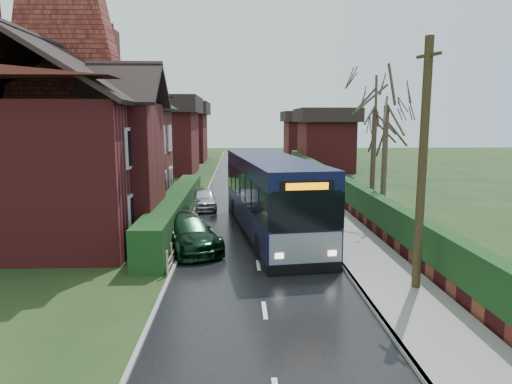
{
  "coord_description": "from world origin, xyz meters",
  "views": [
    {
      "loc": [
        -0.71,
        -18.07,
        5.28
      ],
      "look_at": [
        0.15,
        3.99,
        1.8
      ],
      "focal_mm": 32.0,
      "sensor_mm": 36.0,
      "label": 1
    }
  ],
  "objects_px": {
    "car_green": "(186,232)",
    "brick_house": "(75,139)",
    "bus": "(271,197)",
    "car_silver": "(204,199)",
    "bus_stop_sign": "(340,215)",
    "telegraph_pole": "(422,167)"
  },
  "relations": [
    {
      "from": "bus",
      "to": "bus_stop_sign",
      "type": "bearing_deg",
      "value": -64.1
    },
    {
      "from": "bus",
      "to": "car_green",
      "type": "relative_size",
      "value": 2.5
    },
    {
      "from": "bus_stop_sign",
      "to": "brick_house",
      "type": "bearing_deg",
      "value": 163.4
    },
    {
      "from": "brick_house",
      "to": "telegraph_pole",
      "type": "bearing_deg",
      "value": -34.94
    },
    {
      "from": "car_silver",
      "to": "car_green",
      "type": "bearing_deg",
      "value": -96.52
    },
    {
      "from": "car_green",
      "to": "brick_house",
      "type": "bearing_deg",
      "value": 118.65
    },
    {
      "from": "brick_house",
      "to": "bus_stop_sign",
      "type": "xyz_separation_m",
      "value": [
        11.93,
        -5.7,
        -2.74
      ]
    },
    {
      "from": "car_silver",
      "to": "car_green",
      "type": "height_order",
      "value": "car_green"
    },
    {
      "from": "bus",
      "to": "car_green",
      "type": "height_order",
      "value": "bus"
    },
    {
      "from": "bus",
      "to": "bus_stop_sign",
      "type": "height_order",
      "value": "bus"
    },
    {
      "from": "car_green",
      "to": "bus",
      "type": "bearing_deg",
      "value": 7.72
    },
    {
      "from": "car_green",
      "to": "telegraph_pole",
      "type": "distance_m",
      "value": 9.75
    },
    {
      "from": "brick_house",
      "to": "bus_stop_sign",
      "type": "bearing_deg",
      "value": -25.52
    },
    {
      "from": "bus_stop_sign",
      "to": "telegraph_pole",
      "type": "xyz_separation_m",
      "value": [
        1.6,
        -3.76,
        2.25
      ]
    },
    {
      "from": "brick_house",
      "to": "car_green",
      "type": "xyz_separation_m",
      "value": [
        5.83,
        -4.4,
        -3.68
      ]
    },
    {
      "from": "brick_house",
      "to": "telegraph_pole",
      "type": "height_order",
      "value": "brick_house"
    },
    {
      "from": "brick_house",
      "to": "car_green",
      "type": "height_order",
      "value": "brick_house"
    },
    {
      "from": "bus",
      "to": "telegraph_pole",
      "type": "height_order",
      "value": "telegraph_pole"
    },
    {
      "from": "car_green",
      "to": "bus_stop_sign",
      "type": "bearing_deg",
      "value": -36.3
    },
    {
      "from": "car_green",
      "to": "bus_stop_sign",
      "type": "distance_m",
      "value": 6.31
    },
    {
      "from": "car_silver",
      "to": "bus_stop_sign",
      "type": "bearing_deg",
      "value": -64.75
    },
    {
      "from": "telegraph_pole",
      "to": "car_silver",
      "type": "bearing_deg",
      "value": 101.62
    }
  ]
}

